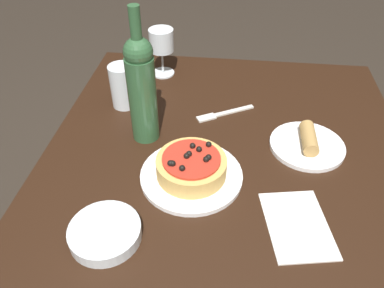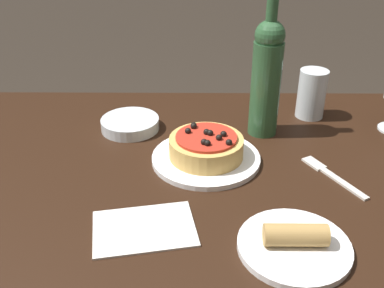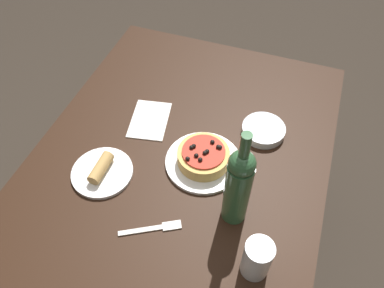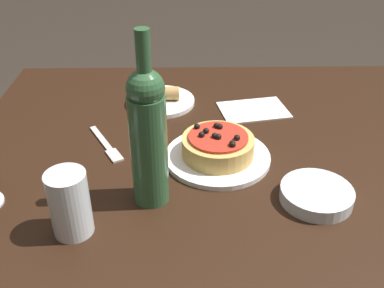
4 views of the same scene
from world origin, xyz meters
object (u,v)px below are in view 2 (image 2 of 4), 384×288
dinner_plate (206,158)px  side_bowl (130,124)px  fork (330,174)px  water_cup (312,94)px  dining_table (203,216)px  wine_bottle (267,75)px  pizza (206,146)px  side_plate (294,244)px

dinner_plate → side_bowl: size_ratio=1.66×
side_bowl → fork: size_ratio=0.88×
water_cup → side_bowl: bearing=9.7°
dinner_plate → fork: 0.27m
water_cup → dinner_plate: bearing=39.6°
side_bowl → dining_table: bearing=128.3°
dining_table → wine_bottle: (-0.15, -0.22, 0.24)m
pizza → side_plate: size_ratio=0.86×
wine_bottle → fork: bearing=121.4°
pizza → dinner_plate: bearing=-15.6°
fork → side_bowl: bearing=36.1°
pizza → side_bowl: size_ratio=1.12×
water_cup → side_plate: water_cup is taller
dinner_plate → water_cup: water_cup is taller
wine_bottle → water_cup: size_ratio=2.74×
wine_bottle → water_cup: 0.19m
fork → wine_bottle: bearing=2.4°
dinner_plate → fork: dinner_plate is taller
wine_bottle → fork: (-0.12, 0.20, -0.15)m
wine_bottle → dining_table: bearing=55.9°
dining_table → side_plate: side_plate is taller
fork → side_plate: 0.26m
dining_table → pizza: pizza is taller
dinner_plate → side_bowl: side_bowl is taller
dinner_plate → dining_table: bearing=86.0°
water_cup → fork: (0.02, 0.29, -0.06)m
dining_table → pizza: bearing=-94.1°
side_bowl → side_plate: side_plate is taller
dining_table → dinner_plate: bearing=-94.0°
wine_bottle → side_bowl: wine_bottle is taller
pizza → side_plate: pizza is taller
dining_table → side_bowl: bearing=-51.7°
dining_table → wine_bottle: size_ratio=3.49×
side_bowl → side_plate: bearing=127.2°
pizza → water_cup: 0.36m
dinner_plate → side_plate: bearing=116.7°
pizza → water_cup: (-0.28, -0.23, 0.03)m
water_cup → wine_bottle: bearing=34.1°
side_bowl → wine_bottle: bearing=177.7°
dinner_plate → pizza: pizza is taller
fork → side_plate: bearing=123.1°
water_cup → pizza: bearing=39.6°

